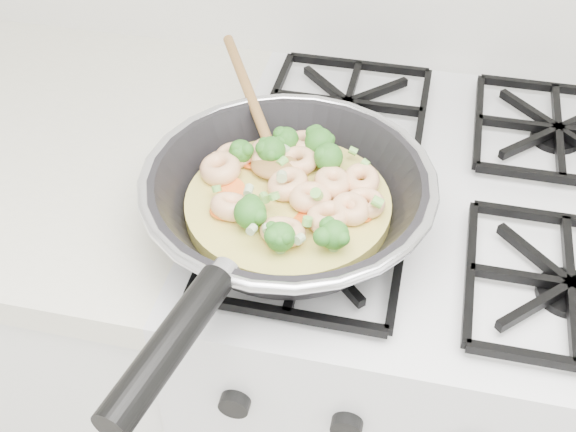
# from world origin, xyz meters

# --- Properties ---
(stove) EXTENTS (0.60, 0.60, 0.92)m
(stove) POSITION_xyz_m (0.00, 1.70, 0.46)
(stove) COLOR silver
(stove) RESTS_ON ground
(skillet) EXTENTS (0.35, 0.61, 0.09)m
(skillet) POSITION_xyz_m (-0.18, 1.58, 0.96)
(skillet) COLOR black
(skillet) RESTS_ON stove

